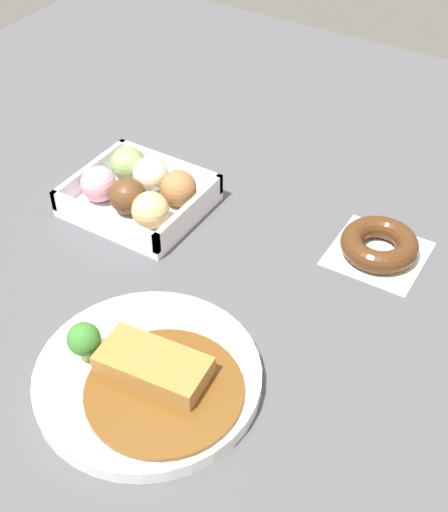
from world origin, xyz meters
TOP-DOWN VIEW (x-y plane):
  - ground_plane at (0.00, 0.00)m, footprint 1.60×1.60m
  - curry_plate at (0.02, -0.15)m, footprint 0.25×0.25m
  - donut_box at (-0.18, 0.11)m, footprint 0.18×0.16m
  - chocolate_ring_donut at (0.15, 0.19)m, footprint 0.12×0.12m

SIDE VIEW (x-z plane):
  - ground_plane at x=0.00m, z-range 0.00..0.00m
  - curry_plate at x=0.02m, z-range -0.02..0.05m
  - chocolate_ring_donut at x=0.15m, z-range 0.00..0.03m
  - donut_box at x=-0.18m, z-range 0.00..0.06m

